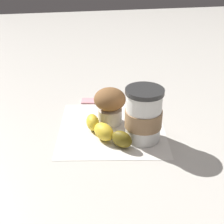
# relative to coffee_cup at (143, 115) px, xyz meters

# --- Properties ---
(ground_plane) EXTENTS (3.00, 3.00, 0.00)m
(ground_plane) POSITION_rel_coffee_cup_xyz_m (0.06, -0.06, -0.06)
(ground_plane) COLOR beige
(paper_napkin) EXTENTS (0.30, 0.30, 0.00)m
(paper_napkin) POSITION_rel_coffee_cup_xyz_m (0.06, -0.06, -0.06)
(paper_napkin) COLOR white
(paper_napkin) RESTS_ON ground_plane
(coffee_cup) EXTENTS (0.09, 0.09, 0.12)m
(coffee_cup) POSITION_rel_coffee_cup_xyz_m (0.00, 0.00, 0.00)
(coffee_cup) COLOR white
(coffee_cup) RESTS_ON paper_napkin
(muffin) EXTENTS (0.08, 0.08, 0.09)m
(muffin) POSITION_rel_coffee_cup_xyz_m (0.06, -0.09, -0.01)
(muffin) COLOR white
(muffin) RESTS_ON paper_napkin
(banana) EXTENTS (0.10, 0.14, 0.04)m
(banana) POSITION_rel_coffee_cup_xyz_m (0.08, -0.02, -0.04)
(banana) COLOR gold
(banana) RESTS_ON paper_napkin
(sugar_packet) EXTENTS (0.06, 0.04, 0.01)m
(sugar_packet) POSITION_rel_coffee_cup_xyz_m (0.09, -0.22, -0.06)
(sugar_packet) COLOR pink
(sugar_packet) RESTS_ON ground_plane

